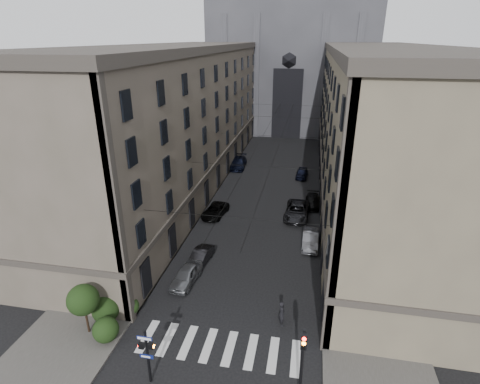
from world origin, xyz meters
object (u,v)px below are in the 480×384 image
Objects in this scene: car_right_midfar at (313,201)px; car_right_far at (302,173)px; car_left_far at (238,163)px; pedestrian at (282,313)px; car_left_midfar at (215,211)px; car_left_near at (186,275)px; traffic_light_right at (302,358)px; pedestrian_signal_left at (147,353)px; gothic_tower at (293,47)px; car_left_midnear at (200,257)px; car_right_midnear at (297,211)px; car_right_near at (310,239)px.

car_right_midfar is 10.39m from car_right_far.
pedestrian is at bearing -76.55° from car_left_far.
car_right_midfar is (11.44, 5.08, -0.02)m from car_left_midfar.
car_right_midfar is at bearing 65.42° from car_left_near.
traffic_light_right is 1.10× the size of car_left_midfar.
car_left_near is 0.98× the size of car_right_midfar.
car_left_midfar is (-10.96, 22.91, -2.63)m from traffic_light_right.
car_right_midfar is at bearing 31.76° from car_left_midfar.
car_right_midfar is at bearing 71.34° from pedestrian_signal_left.
car_right_midfar is at bearing -82.31° from gothic_tower.
car_left_midnear is at bearing -93.99° from gothic_tower.
pedestrian reaches higher than car_left_midnear.
pedestrian_signal_left reaches higher than car_left_far.
pedestrian_signal_left is 0.71× the size of car_left_far.
pedestrian_signal_left is 41.43m from car_left_far.
car_left_midfar is 0.83× the size of car_left_far.
traffic_light_right reaches higher than car_left_far.
car_left_near is 17.09m from car_right_midnear.
pedestrian_signal_left reaches higher than pedestrian.
car_right_near reaches higher than car_left_midnear.
car_right_near reaches higher than car_right_far.
car_right_far is at bearing -82.96° from gothic_tower.
car_right_far is at bearing 78.33° from car_left_near.
car_right_midnear reaches higher than car_left_near.
car_right_near is 1.02× the size of car_right_midfar.
gothic_tower reaches higher than car_left_midnear.
car_right_far is at bearing 92.51° from car_right_midnear.
car_left_midfar is 1.08× the size of car_right_midfar.
car_right_midfar is at bearing 65.81° from car_right_midnear.
car_right_midfar is at bearing -26.83° from pedestrian.
gothic_tower is 48.59m from car_right_midfar.
car_left_midnear is at bearing -88.92° from car_left_far.
car_left_near is 1.05× the size of car_right_far.
pedestrian_signal_left is 13.33m from car_left_midnear.
car_left_near is at bearing -118.06° from car_right_midnear.
car_right_far is (10.35, -2.68, -0.12)m from car_left_far.
gothic_tower is 51.73m from car_right_midnear.
car_left_midfar is at bearing -168.61° from car_right_midnear.
traffic_light_right reaches higher than car_left_midfar.
pedestrian is (-0.27, -32.14, 0.31)m from car_right_far.
car_right_midfar is 22.01m from pedestrian.
car_right_midnear is at bearing 61.45° from car_left_midnear.
car_right_near is 2.23× the size of pedestrian.
car_right_far reaches higher than car_left_midnear.
car_left_midfar is 9.70m from car_right_midnear.
car_left_midfar is at bearing -157.89° from car_right_midfar.
traffic_light_right is 0.92× the size of car_left_far.
car_right_midnear is (8.76, 14.67, 0.08)m from car_left_near.
gothic_tower is at bearing 94.38° from traffic_light_right.
car_left_far is 19.48m from car_right_midnear.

